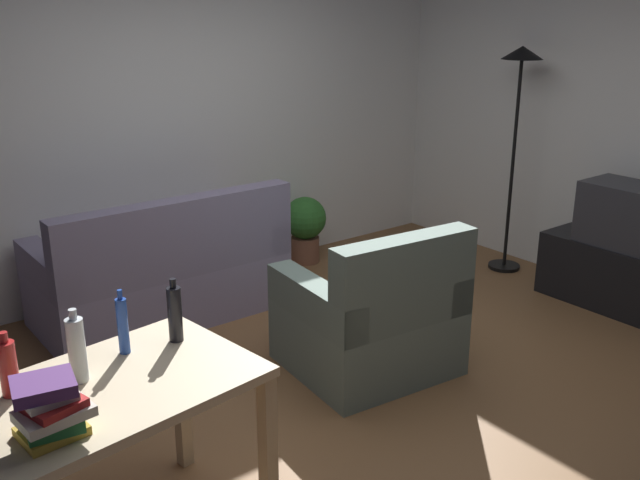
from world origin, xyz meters
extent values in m
cube|color=brown|center=(0.00, 0.00, -0.01)|extent=(5.20, 4.40, 0.02)
cube|color=white|center=(0.00, 2.20, 1.35)|extent=(5.20, 0.10, 2.70)
cube|color=silver|center=(2.60, 0.00, 1.35)|extent=(0.10, 4.40, 2.70)
cube|color=gray|center=(-0.44, 1.65, 0.20)|extent=(1.68, 0.84, 0.40)
cube|color=slate|center=(-0.44, 1.31, 0.66)|extent=(1.68, 0.16, 0.52)
cube|color=gray|center=(0.32, 1.65, 0.51)|extent=(0.16, 0.84, 0.22)
cube|color=gray|center=(-1.20, 1.65, 0.51)|extent=(0.16, 0.84, 0.22)
cube|color=black|center=(2.25, -0.27, 0.24)|extent=(0.44, 1.10, 0.48)
cube|color=#2D2D33|center=(2.25, -0.27, 0.70)|extent=(0.40, 0.60, 0.44)
cylinder|color=black|center=(2.25, 0.75, 0.01)|extent=(0.26, 0.26, 0.03)
cylinder|color=black|center=(2.25, 0.75, 0.87)|extent=(0.03, 0.03, 1.68)
cone|color=black|center=(2.25, 0.75, 1.76)|extent=(0.32, 0.32, 0.10)
cube|color=#C6B28E|center=(-1.65, -0.41, 0.74)|extent=(1.28, 0.85, 0.04)
cube|color=tan|center=(-1.05, -0.64, 0.36)|extent=(0.07, 0.07, 0.72)
cube|color=tan|center=(-1.13, -0.03, 0.36)|extent=(0.07, 0.07, 0.72)
cylinder|color=brown|center=(1.02, 1.90, 0.11)|extent=(0.24, 0.24, 0.22)
sphere|color=#2D6B28|center=(1.02, 1.90, 0.39)|extent=(0.36, 0.36, 0.36)
cube|color=slate|center=(0.21, 0.18, 0.20)|extent=(0.98, 0.92, 0.40)
cube|color=slate|center=(0.18, -0.16, 0.66)|extent=(0.91, 0.25, 0.52)
cube|color=slate|center=(0.58, 0.14, 0.51)|extent=(0.24, 0.85, 0.22)
cube|color=slate|center=(-0.16, 0.21, 0.51)|extent=(0.24, 0.85, 0.22)
cylinder|color=#AD2323|center=(-1.91, -0.25, 0.87)|extent=(0.07, 0.07, 0.21)
cylinder|color=#AD2323|center=(-1.91, -0.25, 0.99)|extent=(0.03, 0.03, 0.04)
cylinder|color=silver|center=(-1.67, -0.31, 0.89)|extent=(0.07, 0.07, 0.25)
cylinder|color=silver|center=(-1.67, -0.31, 1.03)|extent=(0.03, 0.03, 0.04)
cylinder|color=#2347A3|center=(-1.44, -0.19, 0.88)|extent=(0.05, 0.05, 0.24)
cylinder|color=#2347A3|center=(-1.44, -0.19, 1.02)|extent=(0.02, 0.02, 0.04)
cylinder|color=black|center=(-1.22, -0.22, 0.88)|extent=(0.06, 0.06, 0.24)
cylinder|color=black|center=(-1.22, -0.22, 1.02)|extent=(0.03, 0.03, 0.04)
cube|color=#B7932D|center=(-1.87, -0.61, 0.78)|extent=(0.21, 0.19, 0.03)
cube|color=#236B33|center=(-1.87, -0.62, 0.81)|extent=(0.20, 0.18, 0.04)
cube|color=beige|center=(-1.87, -0.63, 0.85)|extent=(0.24, 0.18, 0.04)
cube|color=maroon|center=(-1.87, -0.62, 0.89)|extent=(0.20, 0.21, 0.03)
cube|color=beige|center=(-1.87, -0.61, 0.91)|extent=(0.17, 0.15, 0.03)
cube|color=#593372|center=(-1.88, -0.61, 0.95)|extent=(0.22, 0.20, 0.04)
camera|label=1|loc=(-2.42, -2.76, 2.12)|focal=40.09mm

